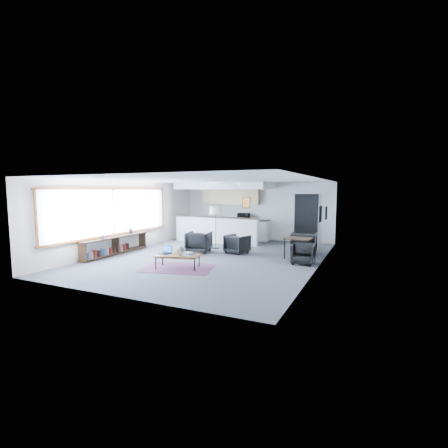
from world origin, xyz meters
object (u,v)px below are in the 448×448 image
at_px(laptop, 166,251).
at_px(coffee_table, 178,256).
at_px(book_stack, 189,254).
at_px(dining_table, 299,239).
at_px(armchair_left, 199,241).
at_px(dining_chair_near, 303,255).
at_px(ceramic_pot, 181,250).
at_px(armchair_right, 237,243).
at_px(floor_lamp, 216,212).
at_px(microwave, 244,215).
at_px(dining_chair_far, 304,244).

bearing_deg(laptop, coffee_table, -0.13).
height_order(book_stack, dining_table, dining_table).
xyz_separation_m(armchair_left, dining_chair_near, (3.82, -0.33, -0.13)).
relative_size(ceramic_pot, armchair_right, 0.36).
height_order(laptop, armchair_left, armchair_left).
height_order(coffee_table, ceramic_pot, ceramic_pot).
bearing_deg(armchair_left, dining_chair_near, 164.03).
bearing_deg(dining_chair_near, floor_lamp, 154.32).
height_order(armchair_right, microwave, microwave).
distance_m(dining_chair_near, microwave, 5.29).
xyz_separation_m(laptop, dining_chair_near, (3.60, 2.03, -0.18)).
bearing_deg(microwave, book_stack, -89.36).
bearing_deg(dining_chair_near, book_stack, -149.84).
bearing_deg(armchair_right, dining_chair_near, 178.09).
bearing_deg(book_stack, laptop, -179.40).
bearing_deg(dining_chair_near, dining_chair_far, 94.28).
distance_m(armchair_left, dining_table, 3.57).
distance_m(laptop, dining_chair_far, 4.89).
bearing_deg(coffee_table, microwave, 77.04).
bearing_deg(laptop, dining_table, 43.03).
xyz_separation_m(dining_table, dining_chair_far, (0.03, 0.69, -0.26)).
relative_size(laptop, armchair_right, 0.44).
height_order(laptop, armchair_right, armchair_right).
relative_size(book_stack, floor_lamp, 0.22).
height_order(ceramic_pot, book_stack, ceramic_pot).
distance_m(armchair_left, floor_lamp, 1.45).
distance_m(coffee_table, dining_chair_far, 4.62).
bearing_deg(dining_table, laptop, -138.95).
relative_size(ceramic_pot, armchair_left, 0.32).
xyz_separation_m(coffee_table, microwave, (-0.30, 5.95, 0.74)).
xyz_separation_m(book_stack, floor_lamp, (-0.80, 3.37, 0.99)).
bearing_deg(dining_table, dining_chair_near, -70.79).
distance_m(armchair_right, floor_lamp, 1.67).
relative_size(coffee_table, dining_chair_near, 2.33).
relative_size(armchair_right, dining_chair_far, 1.01).
distance_m(laptop, floor_lamp, 3.51).
bearing_deg(dining_chair_far, dining_table, 82.36).
bearing_deg(dining_table, dining_chair_far, 87.23).
relative_size(laptop, dining_chair_far, 0.45).
height_order(ceramic_pot, floor_lamp, floor_lamp).
distance_m(laptop, dining_chair_near, 4.14).
height_order(armchair_left, dining_table, armchair_left).
xyz_separation_m(ceramic_pot, dining_chair_far, (2.83, 3.56, -0.17)).
relative_size(coffee_table, floor_lamp, 0.83).
bearing_deg(book_stack, coffee_table, -176.18).
distance_m(coffee_table, armchair_right, 2.90).
height_order(ceramic_pot, dining_table, dining_table).
bearing_deg(dining_chair_near, dining_table, 103.80).
bearing_deg(dining_chair_far, dining_chair_near, 94.82).
relative_size(laptop, ceramic_pot, 1.24).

